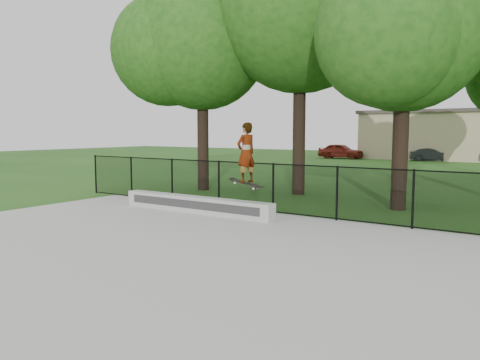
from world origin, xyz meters
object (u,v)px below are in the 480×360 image
(grind_ledge, at_px, (195,205))
(car_b, at_px, (430,155))
(skater_airborne, at_px, (246,154))
(car_a, at_px, (341,151))

(grind_ledge, xyz_separation_m, car_b, (0.20, 30.48, 0.23))
(skater_airborne, bearing_deg, car_a, 107.27)
(car_a, distance_m, car_b, 7.57)
(car_b, bearing_deg, skater_airborne, 162.40)
(grind_ledge, relative_size, car_a, 1.33)
(grind_ledge, distance_m, skater_airborne, 2.50)
(skater_airborne, bearing_deg, car_b, 93.22)
(car_a, xyz_separation_m, skater_airborne, (9.24, -29.72, 1.19))
(grind_ledge, bearing_deg, car_a, 103.89)
(car_b, bearing_deg, car_a, 76.26)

